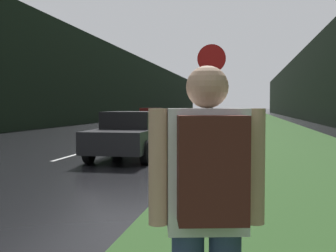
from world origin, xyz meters
TOP-DOWN VIEW (x-y plane):
  - grass_verge at (7.05, 40.00)m, footprint 6.00×240.00m
  - lane_stripe_c at (0.00, 15.02)m, footprint 0.12×3.00m
  - lane_stripe_d at (0.00, 22.02)m, footprint 0.12×3.00m
  - lane_stripe_e at (0.00, 29.02)m, footprint 0.12×3.00m
  - lane_stripe_f at (0.00, 36.02)m, footprint 0.12×3.00m
  - treeline_far_side at (-10.05, 50.00)m, footprint 2.00×140.00m
  - treeline_near_side at (13.05, 50.00)m, footprint 2.00×140.00m
  - stop_sign at (4.73, 12.33)m, footprint 0.69×0.07m
  - hitchhiker_with_backpack at (5.34, 4.39)m, footprint 0.62×0.49m
  - car_passing_near at (2.02, 14.76)m, footprint 1.85×4.30m
  - car_passing_far at (2.02, 30.76)m, footprint 1.85×4.68m
  - car_oncoming at (-2.02, 35.98)m, footprint 1.97×4.22m

SIDE VIEW (x-z plane):
  - lane_stripe_c at x=0.00m, z-range 0.00..0.01m
  - lane_stripe_d at x=0.00m, z-range 0.00..0.01m
  - lane_stripe_e at x=0.00m, z-range 0.00..0.01m
  - lane_stripe_f at x=0.00m, z-range 0.00..0.01m
  - grass_verge at x=7.05m, z-range 0.00..0.02m
  - car_passing_near at x=2.02m, z-range 0.01..1.45m
  - car_oncoming at x=-2.02m, z-range 0.00..1.48m
  - car_passing_far at x=2.02m, z-range 0.03..1.49m
  - hitchhiker_with_backpack at x=5.34m, z-range 0.13..1.95m
  - stop_sign at x=4.73m, z-range 0.34..3.43m
  - treeline_near_side at x=13.05m, z-range 0.00..8.26m
  - treeline_far_side at x=-10.05m, z-range 0.00..8.50m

